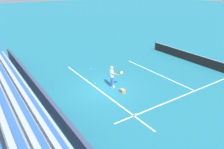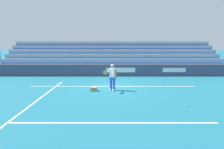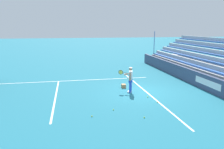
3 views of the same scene
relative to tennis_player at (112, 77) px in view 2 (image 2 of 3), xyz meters
The scene contains 14 objects.
ground_plane 1.09m from the tennis_player, 91.07° to the right, with size 160.00×160.00×0.00m, color #1E6B7F.
court_baseline_white 1.43m from the tennis_player, 90.59° to the right, with size 12.00×0.10×0.01m, color white.
court_sideline_white 5.39m from the tennis_player, 39.53° to the left, with size 0.10×12.00×0.01m, color white.
court_service_line_white 4.96m from the tennis_player, 90.13° to the left, with size 8.22×0.10×0.01m, color white.
back_wall_sponsor_board 5.35m from the tennis_player, 90.25° to the right, with size 24.06×0.25×1.10m.
bleacher_stand 7.96m from the tennis_player, 90.08° to the right, with size 22.85×4.00×3.85m.
tennis_player is the anchor object (origin of this frame).
ball_box_cardboard 1.44m from the tennis_player, ahead, with size 0.40×0.30×0.26m, color #A87F51.
tennis_ball_on_baseline 3.57m from the tennis_player, 149.85° to the left, with size 0.07×0.07×0.07m, color #CCE533.
tennis_ball_stray_back 1.73m from the tennis_player, 148.33° to the right, with size 0.07×0.07×0.07m, color #CCE533.
tennis_ball_far_left 4.77m from the tennis_player, 141.07° to the left, with size 0.07×0.07×0.07m, color #CCE533.
tennis_ball_near_player 4.22m from the tennis_player, 12.64° to the right, with size 0.07×0.07×0.07m, color #CCE533.
tennis_ball_far_right 4.38m from the tennis_player, behind, with size 0.07×0.07×0.07m, color #CCE533.
tennis_ball_midcourt 2.68m from the tennis_player, 156.44° to the right, with size 0.07×0.07×0.07m, color #CCE533.
Camera 2 is at (0.02, 11.88, 3.02)m, focal length 28.00 mm.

